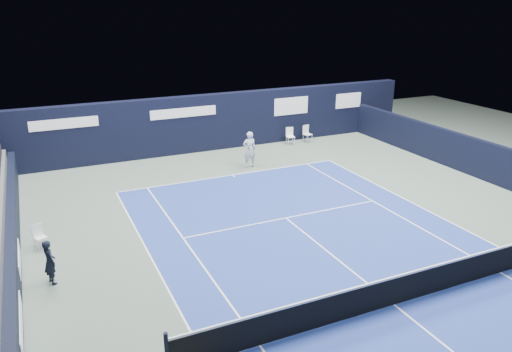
# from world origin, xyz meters

# --- Properties ---
(ground) EXTENTS (48.00, 48.00, 0.00)m
(ground) POSITION_xyz_m (0.00, 2.00, 0.00)
(ground) COLOR #526256
(ground) RESTS_ON ground
(court_surface) EXTENTS (10.97, 23.77, 0.01)m
(court_surface) POSITION_xyz_m (0.00, 0.00, 0.00)
(court_surface) COLOR navy
(court_surface) RESTS_ON ground
(enclosure_wall_right) EXTENTS (0.30, 22.00, 1.80)m
(enclosure_wall_right) POSITION_xyz_m (10.50, 6.00, 0.90)
(enclosure_wall_right) COLOR black
(enclosure_wall_right) RESTS_ON ground
(folding_chair_back_a) EXTENTS (0.50, 0.49, 0.98)m
(folding_chair_back_a) POSITION_xyz_m (5.13, 15.58, 0.56)
(folding_chair_back_a) COLOR white
(folding_chair_back_a) RESTS_ON ground
(folding_chair_back_b) EXTENTS (0.50, 0.48, 0.99)m
(folding_chair_back_b) POSITION_xyz_m (6.27, 15.60, 0.56)
(folding_chair_back_b) COLOR silver
(folding_chair_back_b) RESTS_ON ground
(line_judge_chair) EXTENTS (0.48, 0.47, 0.83)m
(line_judge_chair) POSITION_xyz_m (-8.73, 7.79, 0.47)
(line_judge_chair) COLOR white
(line_judge_chair) RESTS_ON ground
(line_judge) EXTENTS (0.49, 0.59, 1.40)m
(line_judge) POSITION_xyz_m (-8.51, 5.20, 0.70)
(line_judge) COLOR black
(line_judge) RESTS_ON ground
(court_markings) EXTENTS (11.03, 23.83, 0.00)m
(court_markings) POSITION_xyz_m (0.00, 0.00, 0.01)
(court_markings) COLOR white
(court_markings) RESTS_ON court_surface
(tennis_net) EXTENTS (12.90, 0.10, 1.10)m
(tennis_net) POSITION_xyz_m (0.00, 0.00, 0.51)
(tennis_net) COLOR black
(tennis_net) RESTS_ON ground
(back_sponsor_wall) EXTENTS (26.00, 0.63, 3.10)m
(back_sponsor_wall) POSITION_xyz_m (0.01, 16.50, 1.55)
(back_sponsor_wall) COLOR black
(back_sponsor_wall) RESTS_ON ground
(side_barrier_left) EXTENTS (0.33, 22.00, 1.20)m
(side_barrier_left) POSITION_xyz_m (-9.50, 5.97, 0.60)
(side_barrier_left) COLOR black
(side_barrier_left) RESTS_ON ground
(tennis_player) EXTENTS (0.70, 0.86, 1.82)m
(tennis_player) POSITION_xyz_m (1.28, 12.73, 0.91)
(tennis_player) COLOR silver
(tennis_player) RESTS_ON ground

